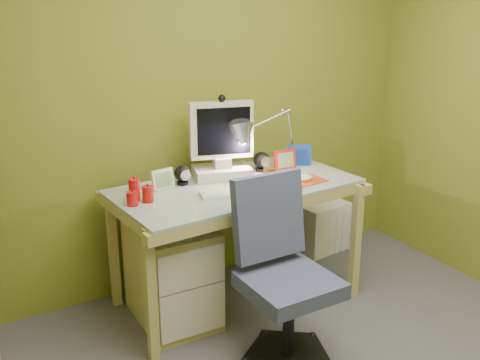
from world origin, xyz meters
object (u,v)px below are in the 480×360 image
radiator (326,229)px  task_chair (290,284)px  desk (236,244)px  desk_lamp (284,124)px  monitor (221,136)px

radiator → task_chair: bearing=-143.8°
desk → desk_lamp: (0.45, 0.18, 0.66)m
desk_lamp → radiator: bearing=15.4°
task_chair → radiator: (0.98, 0.95, -0.26)m
desk → desk_lamp: desk_lamp is taller
task_chair → desk: bearing=83.0°
radiator → desk_lamp: bearing=-175.7°
monitor → task_chair: monitor is taller
desk → task_chair: (-0.07, -0.67, 0.07)m
desk → task_chair: 0.67m
desk_lamp → radiator: desk_lamp is taller
monitor → desk_lamp: (0.45, 0.00, 0.02)m
desk_lamp → desk: bearing=-155.1°
desk_lamp → task_chair: desk_lamp is taller
monitor → radiator: (0.91, 0.10, -0.83)m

